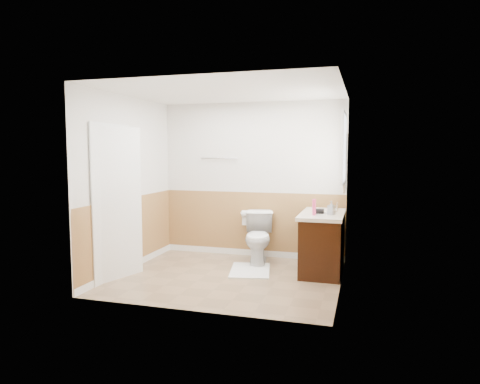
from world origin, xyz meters
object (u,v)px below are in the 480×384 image
(toilet, at_px, (259,238))
(vanity_cabinet, at_px, (323,244))
(soap_dispenser, at_px, (331,208))
(bath_mat, at_px, (250,270))
(lotion_bottle, at_px, (314,207))

(toilet, height_order, vanity_cabinet, vanity_cabinet)
(toilet, relative_size, soap_dispenser, 4.16)
(soap_dispenser, bearing_deg, vanity_cabinet, 128.75)
(vanity_cabinet, height_order, soap_dispenser, soap_dispenser)
(soap_dispenser, bearing_deg, toilet, 161.02)
(bath_mat, distance_m, lotion_bottle, 1.31)
(toilet, relative_size, bath_mat, 0.98)
(toilet, height_order, bath_mat, toilet)
(bath_mat, height_order, lotion_bottle, lotion_bottle)
(vanity_cabinet, xyz_separation_m, lotion_bottle, (-0.10, -0.28, 0.56))
(lotion_bottle, height_order, soap_dispenser, lotion_bottle)
(lotion_bottle, bearing_deg, vanity_cabinet, 70.09)
(toilet, xyz_separation_m, soap_dispenser, (1.12, -0.38, 0.55))
(vanity_cabinet, bearing_deg, soap_dispenser, -51.25)
(toilet, distance_m, lotion_bottle, 1.18)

